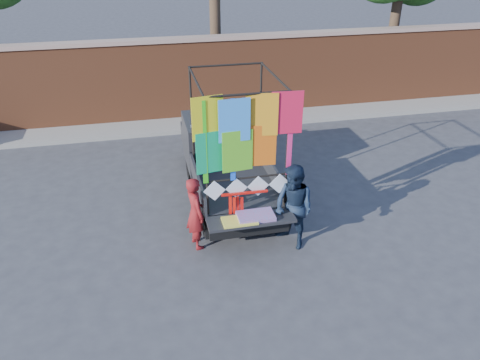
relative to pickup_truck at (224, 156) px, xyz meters
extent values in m
plane|color=#38383A|center=(-0.11, -2.29, -0.78)|extent=(90.00, 90.00, 0.00)
cube|color=brown|center=(-0.11, 4.71, 0.47)|extent=(30.00, 0.35, 2.50)
cube|color=#A28272|center=(-0.11, 4.71, 1.77)|extent=(30.00, 0.45, 0.12)
cube|color=gray|center=(-0.11, 4.01, -0.72)|extent=(30.00, 1.20, 0.12)
cylinder|color=#38281C|center=(0.89, 5.91, 1.95)|extent=(0.36, 0.36, 5.46)
cylinder|color=#38281C|center=(7.39, 5.91, 1.50)|extent=(0.36, 0.36, 4.55)
cylinder|color=black|center=(-0.72, 0.55, -0.47)|extent=(0.20, 0.61, 0.61)
cylinder|color=black|center=(-0.72, -1.94, -0.47)|extent=(0.20, 0.61, 0.61)
cylinder|color=black|center=(0.72, 0.55, -0.47)|extent=(0.20, 0.61, 0.61)
cylinder|color=black|center=(0.72, -1.94, -0.47)|extent=(0.20, 0.61, 0.61)
cube|color=black|center=(0.00, -0.74, -0.32)|extent=(1.56, 3.87, 0.28)
cube|color=black|center=(0.00, -1.43, -0.06)|extent=(1.66, 2.12, 0.09)
cube|color=black|center=(-0.81, -1.43, 0.14)|extent=(0.06, 2.12, 0.41)
cube|color=black|center=(0.81, -1.43, 0.14)|extent=(0.06, 2.12, 0.41)
cube|color=black|center=(0.00, -0.39, 0.14)|extent=(1.66, 0.06, 0.41)
cube|color=black|center=(0.00, 0.50, 0.19)|extent=(1.66, 1.47, 1.15)
cube|color=#8C9EAD|center=(0.00, 0.09, 0.56)|extent=(1.47, 0.06, 0.51)
cube|color=#8C9EAD|center=(0.00, 1.19, 0.37)|extent=(1.47, 0.09, 0.64)
cube|color=black|center=(0.00, 1.51, -0.04)|extent=(1.61, 0.83, 0.51)
cube|color=black|center=(0.00, -2.72, -0.04)|extent=(1.66, 0.51, 0.06)
cube|color=black|center=(0.00, -2.51, -0.39)|extent=(1.70, 0.14, 0.17)
cylinder|color=black|center=(-0.75, -2.40, 1.14)|extent=(0.05, 0.05, 2.30)
cylinder|color=black|center=(-0.75, -0.46, 1.14)|extent=(0.05, 0.05, 2.30)
cylinder|color=black|center=(0.76, -2.40, 1.14)|extent=(0.05, 0.05, 2.30)
cylinder|color=black|center=(0.76, -0.46, 1.14)|extent=(0.05, 0.05, 2.30)
cylinder|color=black|center=(0.00, -2.40, 2.29)|extent=(1.56, 0.04, 0.04)
cylinder|color=black|center=(0.00, -0.46, 2.29)|extent=(1.56, 0.04, 0.04)
cylinder|color=black|center=(-0.75, -1.43, 2.29)|extent=(0.04, 1.98, 0.04)
cylinder|color=black|center=(0.76, -1.43, 2.29)|extent=(0.04, 1.98, 0.04)
cylinder|color=black|center=(0.00, -2.40, 0.68)|extent=(1.56, 0.04, 0.04)
cube|color=yellow|center=(-0.69, -2.42, 1.87)|extent=(0.57, 0.01, 0.78)
cube|color=#3594FF|center=(-0.23, -2.45, 1.87)|extent=(0.57, 0.01, 0.78)
cube|color=orange|center=(0.23, -2.42, 1.87)|extent=(0.57, 0.01, 0.78)
cube|color=red|center=(0.69, -2.45, 1.87)|extent=(0.57, 0.01, 0.78)
cube|color=#0DBA6A|center=(-0.69, -2.42, 1.28)|extent=(0.57, 0.01, 0.78)
cube|color=#67D225|center=(-0.23, -2.45, 1.28)|extent=(0.57, 0.01, 0.78)
cube|color=#D55B11|center=(0.23, -2.42, 1.28)|extent=(0.57, 0.01, 0.78)
cube|color=green|center=(-0.78, -2.43, 1.46)|extent=(0.09, 0.01, 1.56)
cube|color=#E4266F|center=(0.78, -2.43, 1.46)|extent=(0.09, 0.01, 1.56)
cube|color=blue|center=(-0.28, -2.43, 1.46)|extent=(0.09, 0.01, 1.56)
cube|color=white|center=(-0.63, -2.42, 0.49)|extent=(0.42, 0.01, 0.42)
cube|color=white|center=(-0.21, -2.42, 0.49)|extent=(0.42, 0.01, 0.42)
cube|color=white|center=(0.21, -2.42, 0.49)|extent=(0.42, 0.01, 0.42)
cube|color=white|center=(0.63, -2.42, 0.49)|extent=(0.42, 0.01, 0.42)
cube|color=#F23562|center=(0.09, -2.72, 0.02)|extent=(0.69, 0.41, 0.07)
cube|color=#DFD846|center=(-0.23, -2.78, 0.01)|extent=(0.64, 0.37, 0.04)
imported|color=maroon|center=(-0.98, -2.28, -0.03)|extent=(0.47, 0.61, 1.49)
imported|color=#152236|center=(0.85, -2.67, 0.08)|extent=(0.96, 1.04, 1.71)
cube|color=red|center=(-0.06, -2.47, 0.40)|extent=(0.89, 0.07, 0.04)
cube|color=red|center=(-0.34, -2.49, 0.12)|extent=(0.06, 0.02, 0.51)
cube|color=red|center=(-0.27, -2.49, 0.10)|extent=(0.06, 0.02, 0.51)
cube|color=red|center=(-0.20, -2.49, 0.08)|extent=(0.06, 0.02, 0.51)
cube|color=red|center=(-0.12, -2.49, 0.06)|extent=(0.06, 0.02, 0.51)
camera|label=1|loc=(-1.80, -9.83, 4.78)|focal=35.00mm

